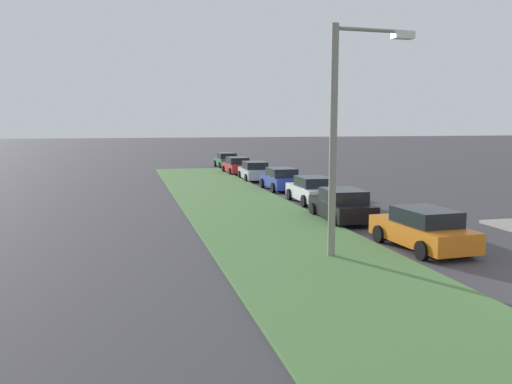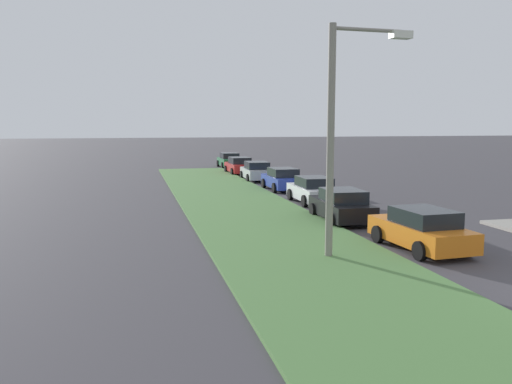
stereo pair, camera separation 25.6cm
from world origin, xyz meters
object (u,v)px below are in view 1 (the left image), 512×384
Objects in this scene: parked_car_orange at (423,229)px; parked_car_black at (342,205)px; parked_car_blue at (281,179)px; parked_car_silver at (255,171)px; parked_car_red at (237,166)px; streetlight at (344,124)px; parked_car_white at (312,190)px; parked_car_green at (226,160)px.

parked_car_orange is 1.01× the size of parked_car_black.
parked_car_blue is (17.14, 0.13, 0.00)m from parked_car_orange.
parked_car_silver is 1.00× the size of parked_car_red.
parked_car_white is at bearing -15.38° from streetlight.
streetlight is (-23.67, 2.82, 3.67)m from parked_car_silver.
parked_car_white is 0.58× the size of streetlight.
parked_car_white is at bearing -3.65° from parked_car_black.
parked_car_silver is at bearing 1.71° from parked_car_black.
parked_car_red is at bearing -5.05° from streetlight.
parked_car_black is 0.58× the size of streetlight.
parked_car_orange and parked_car_black have the same top height.
parked_car_orange is 1.02× the size of parked_car_green.
parked_car_white is 0.99× the size of parked_car_red.
parked_car_black is 11.43m from parked_car_blue.
parked_car_black is 1.00× the size of parked_car_silver.
parked_car_silver is at bearing 179.32° from parked_car_green.
parked_car_blue is 18.31m from parked_car_green.
parked_car_orange is at bearing 179.96° from parked_car_red.
parked_car_white is (5.52, -0.57, 0.00)m from parked_car_black.
parked_car_green is (6.76, -0.34, 0.00)m from parked_car_red.
parked_car_blue is 0.58× the size of streetlight.
parked_car_red is at bearing -2.00° from parked_car_orange.
parked_car_green is (29.73, -0.27, 0.00)m from parked_car_black.
parked_car_red is 6.77m from parked_car_green.
parked_car_black is 7.67m from streetlight.
parked_car_blue is at bearing -175.32° from parked_car_silver.
parked_car_blue is at bearing -10.13° from streetlight.
parked_car_silver is (6.06, 0.33, 0.00)m from parked_car_blue.
parked_car_green is at bearing -4.65° from streetlight.
streetlight reaches higher than parked_car_orange.
parked_car_blue is at bearing -178.62° from parked_car_red.
parked_car_red is at bearing 176.90° from parked_car_green.
parked_car_black is at bearing -178.98° from parked_car_silver.
parked_car_white is at bearing -3.10° from parked_car_orange.
parked_car_red and parked_car_green have the same top height.
parked_car_white is at bearing -179.32° from parked_car_red.
parked_car_white and parked_car_green have the same top height.
streetlight is (-0.47, 3.28, 3.67)m from parked_car_orange.
parked_car_silver is at bearing -2.25° from parked_car_orange.
parked_car_silver is at bearing 2.55° from parked_car_blue.
parked_car_black is at bearing 179.29° from parked_car_green.
parked_car_blue is 6.07m from parked_car_silver.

